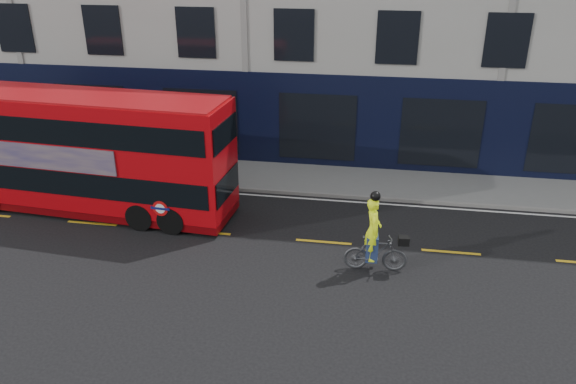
# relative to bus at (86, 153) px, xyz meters

# --- Properties ---
(ground) EXTENTS (120.00, 120.00, 0.00)m
(ground) POSITION_rel_bus_xyz_m (4.49, -2.61, -2.16)
(ground) COLOR black
(ground) RESTS_ON ground
(pavement) EXTENTS (60.00, 3.00, 0.12)m
(pavement) POSITION_rel_bus_xyz_m (4.49, 3.89, -2.10)
(pavement) COLOR slate
(pavement) RESTS_ON ground
(kerb) EXTENTS (60.00, 0.12, 0.13)m
(kerb) POSITION_rel_bus_xyz_m (4.49, 2.39, -2.10)
(kerb) COLOR slate
(kerb) RESTS_ON ground
(road_edge_line) EXTENTS (58.00, 0.10, 0.01)m
(road_edge_line) POSITION_rel_bus_xyz_m (4.49, 2.09, -2.16)
(road_edge_line) COLOR silver
(road_edge_line) RESTS_ON ground
(lane_dashes) EXTENTS (58.00, 0.12, 0.01)m
(lane_dashes) POSITION_rel_bus_xyz_m (4.49, -1.11, -2.16)
(lane_dashes) COLOR gold
(lane_dashes) RESTS_ON ground
(bus) EXTENTS (10.61, 3.15, 4.21)m
(bus) POSITION_rel_bus_xyz_m (0.00, 0.00, 0.00)
(bus) COLOR #B9070D
(bus) RESTS_ON ground
(cyclist) EXTENTS (1.88, 0.72, 2.53)m
(cyclist) POSITION_rel_bus_xyz_m (10.10, -2.52, -1.31)
(cyclist) COLOR #46484B
(cyclist) RESTS_ON ground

